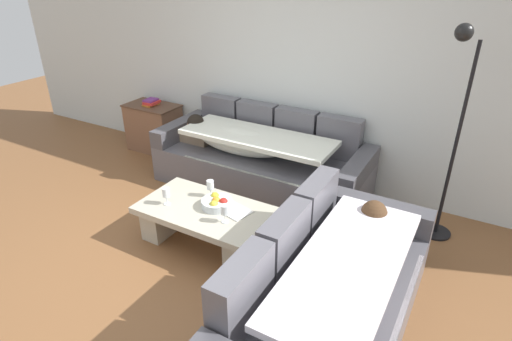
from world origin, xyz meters
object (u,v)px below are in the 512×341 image
at_px(open_magazine, 234,211).
at_px(wine_glass_far_back, 210,185).
at_px(floor_lamp, 453,125).
at_px(book_stack_on_cabinet, 151,102).
at_px(wine_glass_near_left, 166,193).
at_px(coffee_table, 206,221).
at_px(wine_glass_near_right, 225,210).
at_px(side_cabinet, 154,127).
at_px(fruit_bowl, 217,203).
at_px(couch_along_wall, 258,161).
at_px(couch_near_window, 331,295).

bearing_deg(open_magazine, wine_glass_far_back, 174.89).
height_order(open_magazine, floor_lamp, floor_lamp).
height_order(book_stack_on_cabinet, floor_lamp, floor_lamp).
relative_size(wine_glass_near_left, floor_lamp, 0.09).
bearing_deg(coffee_table, wine_glass_near_left, -160.62).
bearing_deg(book_stack_on_cabinet, floor_lamp, -3.70).
bearing_deg(wine_glass_near_right, side_cabinet, 145.11).
xyz_separation_m(wine_glass_near_left, book_stack_on_cabinet, (-1.55, 1.54, 0.18)).
bearing_deg(wine_glass_near_right, fruit_bowl, 139.41).
bearing_deg(floor_lamp, wine_glass_near_left, -148.56).
relative_size(couch_along_wall, wine_glass_near_left, 14.53).
bearing_deg(fruit_bowl, book_stack_on_cabinet, 145.67).
bearing_deg(open_magazine, couch_along_wall, 122.62).
bearing_deg(wine_glass_far_back, couch_along_wall, 92.65).
distance_m(wine_glass_near_right, floor_lamp, 2.07).
bearing_deg(fruit_bowl, couch_near_window, -21.28).
bearing_deg(floor_lamp, fruit_bowl, -146.88).
bearing_deg(fruit_bowl, side_cabinet, 145.73).
height_order(coffee_table, wine_glass_near_right, wine_glass_near_right).
relative_size(couch_along_wall, couch_near_window, 1.19).
bearing_deg(wine_glass_near_right, wine_glass_far_back, 140.30).
bearing_deg(couch_along_wall, book_stack_on_cabinet, 172.63).
bearing_deg(wine_glass_near_right, coffee_table, 160.91).
distance_m(book_stack_on_cabinet, floor_lamp, 3.71).
relative_size(open_magazine, book_stack_on_cabinet, 1.20).
distance_m(couch_near_window, wine_glass_far_back, 1.58).
relative_size(wine_glass_near_left, wine_glass_near_right, 1.00).
bearing_deg(wine_glass_near_left, couch_along_wall, 80.51).
bearing_deg(coffee_table, book_stack_on_cabinet, 143.06).
distance_m(couch_along_wall, coffee_table, 1.20).
bearing_deg(floor_lamp, coffee_table, -146.57).
relative_size(couch_near_window, floor_lamp, 1.04).
distance_m(fruit_bowl, wine_glass_far_back, 0.22).
xyz_separation_m(couch_along_wall, book_stack_on_cabinet, (-1.77, 0.23, 0.35)).
bearing_deg(wine_glass_near_left, wine_glass_near_right, 1.78).
distance_m(wine_glass_near_left, wine_glass_far_back, 0.41).
distance_m(wine_glass_far_back, side_cabinet, 2.19).
relative_size(side_cabinet, book_stack_on_cabinet, 3.10).
bearing_deg(wine_glass_near_left, floor_lamp, 31.44).
height_order(couch_along_wall, floor_lamp, floor_lamp).
distance_m(coffee_table, floor_lamp, 2.32).
distance_m(couch_along_wall, book_stack_on_cabinet, 1.82).
height_order(coffee_table, fruit_bowl, fruit_bowl).
bearing_deg(wine_glass_near_left, fruit_bowl, 24.08).
bearing_deg(coffee_table, open_magazine, 17.52).
height_order(couch_along_wall, couch_near_window, same).
height_order(couch_near_window, open_magazine, couch_near_window).
xyz_separation_m(couch_along_wall, fruit_bowl, (0.20, -1.12, 0.09)).
relative_size(couch_near_window, book_stack_on_cabinet, 8.74).
bearing_deg(wine_glass_far_back, floor_lamp, 27.88).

